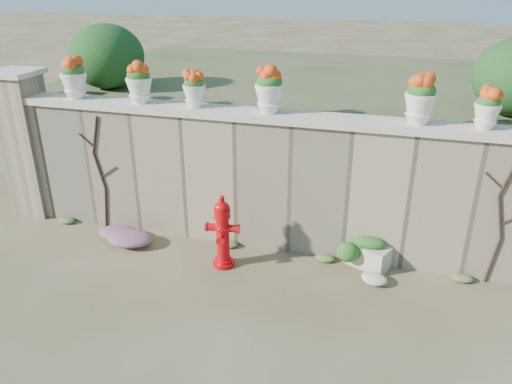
% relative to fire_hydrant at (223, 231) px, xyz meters
% --- Properties ---
extents(ground, '(80.00, 80.00, 0.00)m').
position_rel_fire_hydrant_xyz_m(ground, '(0.41, -0.99, -0.56)').
color(ground, '#4D4026').
rests_on(ground, ground).
extents(stone_wall, '(8.00, 0.40, 2.00)m').
position_rel_fire_hydrant_xyz_m(stone_wall, '(0.41, 0.81, 0.44)').
color(stone_wall, gray).
rests_on(stone_wall, ground).
extents(wall_cap, '(8.10, 0.52, 0.10)m').
position_rel_fire_hydrant_xyz_m(wall_cap, '(0.41, 0.81, 1.49)').
color(wall_cap, beige).
rests_on(wall_cap, stone_wall).
extents(gate_pillar, '(0.72, 0.72, 2.48)m').
position_rel_fire_hydrant_xyz_m(gate_pillar, '(-3.74, 0.81, 0.70)').
color(gate_pillar, gray).
rests_on(gate_pillar, ground).
extents(raised_fill, '(9.00, 6.00, 2.00)m').
position_rel_fire_hydrant_xyz_m(raised_fill, '(0.41, 4.01, 0.44)').
color(raised_fill, '#384C23').
rests_on(raised_fill, ground).
extents(back_shrub_left, '(1.30, 1.30, 1.10)m').
position_rel_fire_hydrant_xyz_m(back_shrub_left, '(-2.79, 2.01, 1.99)').
color(back_shrub_left, '#143814').
rests_on(back_shrub_left, raised_fill).
extents(vine_left, '(0.60, 0.04, 1.91)m').
position_rel_fire_hydrant_xyz_m(vine_left, '(-2.27, 0.59, 0.44)').
color(vine_left, black).
rests_on(vine_left, ground).
extents(vine_right, '(0.60, 0.04, 1.91)m').
position_rel_fire_hydrant_xyz_m(vine_right, '(3.63, 0.59, 0.44)').
color(vine_right, black).
rests_on(vine_right, ground).
extents(fire_hydrant, '(0.48, 0.34, 1.10)m').
position_rel_fire_hydrant_xyz_m(fire_hydrant, '(0.00, 0.00, 0.00)').
color(fire_hydrant, '#C3070C').
rests_on(fire_hydrant, ground).
extents(planter_box, '(0.65, 0.54, 0.47)m').
position_rel_fire_hydrant_xyz_m(planter_box, '(2.03, 0.56, -0.34)').
color(planter_box, beige).
rests_on(planter_box, ground).
extents(green_shrub, '(0.61, 0.55, 0.58)m').
position_rel_fire_hydrant_xyz_m(green_shrub, '(1.80, 0.48, -0.27)').
color(green_shrub, '#1E5119').
rests_on(green_shrub, ground).
extents(magenta_clump, '(1.01, 0.67, 0.27)m').
position_rel_fire_hydrant_xyz_m(magenta_clump, '(-1.65, 0.19, -0.42)').
color(magenta_clump, '#AD2287').
rests_on(magenta_clump, ground).
extents(white_flowers, '(0.47, 0.38, 0.17)m').
position_rel_fire_hydrant_xyz_m(white_flowers, '(2.14, 0.13, -0.47)').
color(white_flowers, white).
rests_on(white_flowers, ground).
extents(urn_pot_0, '(0.40, 0.40, 0.63)m').
position_rel_fire_hydrant_xyz_m(urn_pot_0, '(-2.66, 0.81, 1.86)').
color(urn_pot_0, silver).
rests_on(urn_pot_0, wall_cap).
extents(urn_pot_1, '(0.39, 0.39, 0.61)m').
position_rel_fire_hydrant_xyz_m(urn_pot_1, '(-1.54, 0.81, 1.85)').
color(urn_pot_1, silver).
rests_on(urn_pot_1, wall_cap).
extents(urn_pot_2, '(0.33, 0.33, 0.52)m').
position_rel_fire_hydrant_xyz_m(urn_pot_2, '(-0.67, 0.81, 1.80)').
color(urn_pot_2, silver).
rests_on(urn_pot_2, wall_cap).
extents(urn_pot_3, '(0.41, 0.41, 0.64)m').
position_rel_fire_hydrant_xyz_m(urn_pot_3, '(0.45, 0.81, 1.86)').
color(urn_pot_3, silver).
rests_on(urn_pot_3, wall_cap).
extents(urn_pot_4, '(0.41, 0.41, 0.64)m').
position_rel_fire_hydrant_xyz_m(urn_pot_4, '(2.45, 0.81, 1.86)').
color(urn_pot_4, silver).
rests_on(urn_pot_4, wall_cap).
extents(urn_pot_5, '(0.33, 0.33, 0.51)m').
position_rel_fire_hydrant_xyz_m(urn_pot_5, '(3.26, 0.81, 1.80)').
color(urn_pot_5, silver).
rests_on(urn_pot_5, wall_cap).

